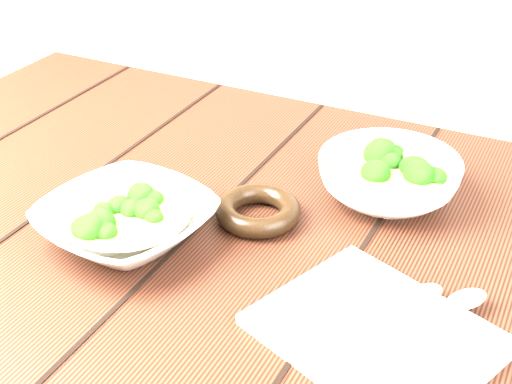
# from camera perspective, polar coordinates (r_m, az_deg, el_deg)

# --- Properties ---
(table) EXTENTS (1.20, 0.80, 0.75)m
(table) POSITION_cam_1_polar(r_m,az_deg,el_deg) (0.98, -2.77, -8.42)
(table) COLOR #3B1B11
(table) RESTS_ON ground
(soup_bowl_front) EXTENTS (0.23, 0.23, 0.06)m
(soup_bowl_front) POSITION_cam_1_polar(r_m,az_deg,el_deg) (0.87, -10.34, -2.27)
(soup_bowl_front) COLOR silver
(soup_bowl_front) RESTS_ON table
(soup_bowl_back) EXTENTS (0.24, 0.24, 0.07)m
(soup_bowl_back) POSITION_cam_1_polar(r_m,az_deg,el_deg) (0.96, 10.55, 1.17)
(soup_bowl_back) COLOR silver
(soup_bowl_back) RESTS_ON table
(trivet) EXTENTS (0.11, 0.11, 0.03)m
(trivet) POSITION_cam_1_polar(r_m,az_deg,el_deg) (0.90, 0.16, -1.47)
(trivet) COLOR black
(trivet) RESTS_ON table
(napkin) EXTENTS (0.27, 0.25, 0.01)m
(napkin) POSITION_cam_1_polar(r_m,az_deg,el_deg) (0.74, 9.57, -11.03)
(napkin) COLOR beige
(napkin) RESTS_ON table
(spoon_left) EXTENTS (0.11, 0.17, 0.01)m
(spoon_left) POSITION_cam_1_polar(r_m,az_deg,el_deg) (0.77, 11.23, -8.96)
(spoon_left) COLOR #B7AFA2
(spoon_left) RESTS_ON napkin
(spoon_right) EXTENTS (0.11, 0.16, 0.01)m
(spoon_right) POSITION_cam_1_polar(r_m,az_deg,el_deg) (0.77, 14.55, -9.16)
(spoon_right) COLOR #B7AFA2
(spoon_right) RESTS_ON napkin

